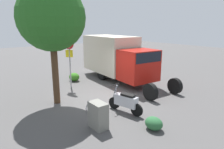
{
  "coord_description": "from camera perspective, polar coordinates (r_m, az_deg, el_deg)",
  "views": [
    {
      "loc": [
        -8.48,
        5.9,
        3.79
      ],
      "look_at": [
        0.18,
        -0.62,
        1.13
      ],
      "focal_mm": 32.31,
      "sensor_mm": 36.0,
      "label": 1
    }
  ],
  "objects": [
    {
      "name": "ground_plane",
      "position": [
        11.01,
        -2.01,
        -6.36
      ],
      "size": [
        60.0,
        60.0,
        0.0
      ],
      "primitive_type": "plane",
      "color": "#4A4848"
    },
    {
      "name": "box_truck_near",
      "position": [
        14.16,
        1.45,
        5.13
      ],
      "size": [
        8.02,
        2.64,
        3.04
      ],
      "rotation": [
        0.0,
        0.0,
        3.08
      ],
      "color": "black",
      "rests_on": "ground"
    },
    {
      "name": "motorcycle",
      "position": [
        8.96,
        3.89,
        -7.64
      ],
      "size": [
        1.79,
        0.69,
        1.2
      ],
      "rotation": [
        0.0,
        0.0,
        0.22
      ],
      "color": "black",
      "rests_on": "ground"
    },
    {
      "name": "stop_sign",
      "position": [
        12.45,
        -11.97,
        5.69
      ],
      "size": [
        0.71,
        0.33,
        3.15
      ],
      "color": "#9E9EA3",
      "rests_on": "ground"
    },
    {
      "name": "street_tree",
      "position": [
        9.91,
        -16.75,
        15.09
      ],
      "size": [
        3.11,
        3.11,
        5.69
      ],
      "color": "#47301E",
      "rests_on": "ground"
    },
    {
      "name": "utility_cabinet",
      "position": [
        7.7,
        -3.93,
        -11.47
      ],
      "size": [
        0.75,
        0.48,
        1.02
      ],
      "primitive_type": "cube",
      "rotation": [
        0.0,
        0.0,
        0.02
      ],
      "color": "slate",
      "rests_on": "ground"
    },
    {
      "name": "bike_rack_hoop",
      "position": [
        9.19,
        -5.91,
        -10.64
      ],
      "size": [
        0.85,
        0.11,
        0.85
      ],
      "primitive_type": "torus",
      "rotation": [
        1.57,
        0.0,
        0.08
      ],
      "color": "#B7B7BC",
      "rests_on": "ground"
    },
    {
      "name": "shrub_near_sign",
      "position": [
        14.26,
        -10.65,
        -0.69
      ],
      "size": [
        0.83,
        0.68,
        0.56
      ],
      "primitive_type": "ellipsoid",
      "color": "#30701D",
      "rests_on": "ground"
    },
    {
      "name": "shrub_mid_verge",
      "position": [
        7.85,
        11.74,
        -13.4
      ],
      "size": [
        0.71,
        0.58,
        0.48
      ],
      "primitive_type": "ellipsoid",
      "color": "#295E34",
      "rests_on": "ground"
    }
  ]
}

